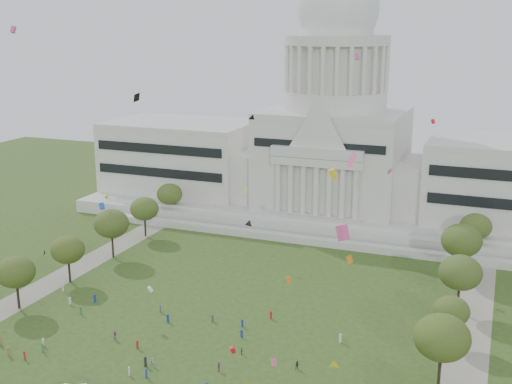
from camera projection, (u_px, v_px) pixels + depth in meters
name	position (u px, v px, depth m)	size (l,w,h in m)	color
capitol	(334.00, 147.00, 206.05)	(160.00, 64.50, 91.30)	beige
path_left	(46.00, 285.00, 153.21)	(8.00, 160.00, 0.04)	gray
path_right	(466.00, 359.00, 119.32)	(8.00, 160.00, 0.04)	gray
row_tree_l_2	(16.00, 272.00, 138.59)	(8.42, 8.42, 11.97)	black
row_tree_r_2	(442.00, 338.00, 106.94)	(9.55, 9.55, 13.58)	black
row_tree_l_3	(68.00, 250.00, 153.31)	(8.12, 8.12, 11.55)	black
row_tree_r_3	(451.00, 311.00, 122.87)	(7.01, 7.01, 9.98)	black
row_tree_l_4	(111.00, 224.00, 169.69)	(9.29, 9.29, 13.21)	black
row_tree_r_4	(460.00, 273.00, 136.22)	(9.19, 9.19, 13.06)	black
row_tree_l_5	(144.00, 209.00, 187.09)	(8.33, 8.33, 11.85)	black
row_tree_r_5	(462.00, 241.00, 154.67)	(9.82, 9.82, 13.96)	black
row_tree_l_6	(170.00, 194.00, 204.06)	(8.19, 8.19, 11.64)	black
row_tree_r_6	(476.00, 226.00, 170.33)	(8.42, 8.42, 11.97)	black
person_2	(297.00, 365.00, 115.48)	(0.78, 0.48, 1.61)	#26262B
person_4	(219.00, 367.00, 114.83)	(1.09, 0.59, 1.86)	#994C8C
person_5	(152.00, 362.00, 116.56)	(1.55, 0.61, 1.68)	silver
person_8	(115.00, 335.00, 126.44)	(0.88, 0.54, 1.80)	#994C8C
person_10	(242.00, 351.00, 120.65)	(0.90, 0.49, 1.53)	olive
distant_crowd	(133.00, 335.00, 126.77)	(67.04, 38.18, 1.88)	olive
kite_swarm	(171.00, 221.00, 106.45)	(83.55, 108.61, 66.53)	red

